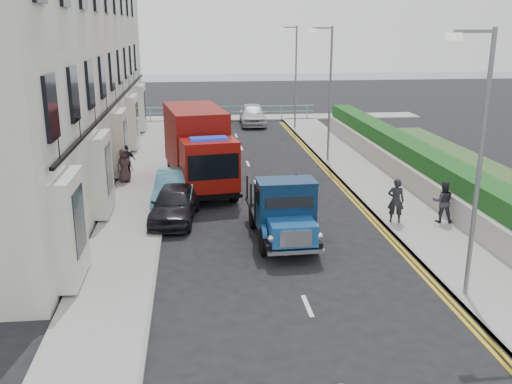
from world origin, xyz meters
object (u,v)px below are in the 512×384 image
bedford_lorry (285,215)px  red_lorry (198,146)px  lamp_near (476,152)px  lamp_far (294,71)px  pedestrian_east_near (396,200)px  lamp_mid (328,86)px  parked_car_front (174,203)px

bedford_lorry → red_lorry: size_ratio=0.69×
bedford_lorry → red_lorry: red_lorry is taller
lamp_near → bedford_lorry: (-4.08, 4.36, -2.97)m
lamp_far → pedestrian_east_near: lamp_far is taller
red_lorry → pedestrian_east_near: 9.28m
lamp_mid → parked_car_front: (-7.78, -8.77, -3.33)m
bedford_lorry → parked_car_front: (-3.69, 2.88, -0.36)m
bedford_lorry → pedestrian_east_near: (4.31, 1.48, -0.09)m
lamp_near → bedford_lorry: lamp_near is taller
parked_car_front → red_lorry: bearing=85.5°
red_lorry → lamp_mid: bearing=22.7°
lamp_near → lamp_far: same height
lamp_far → lamp_near: bearing=-90.0°
bedford_lorry → parked_car_front: size_ratio=1.23×
red_lorry → parked_car_front: (-0.97, -4.59, -1.19)m
lamp_near → red_lorry: (-6.80, 11.83, -2.14)m
lamp_near → pedestrian_east_near: (0.22, 5.83, -3.06)m
parked_car_front → pedestrian_east_near: size_ratio=2.38×
parked_car_front → pedestrian_east_near: bearing=-2.5°
lamp_near → lamp_mid: 16.00m
lamp_mid → red_lorry: size_ratio=1.01×
red_lorry → lamp_far: bearing=55.5°
red_lorry → parked_car_front: 4.85m
lamp_mid → bedford_lorry: 12.69m
lamp_near → lamp_mid: bearing=90.0°
lamp_near → pedestrian_east_near: size_ratio=4.28×
red_lorry → lamp_near: bearing=-69.0°
lamp_mid → red_lorry: lamp_mid is taller
lamp_near → lamp_far: (0.00, 26.00, 0.00)m
lamp_near → red_lorry: lamp_near is taller
lamp_far → lamp_mid: bearing=-90.0°
lamp_far → pedestrian_east_near: bearing=-89.4°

